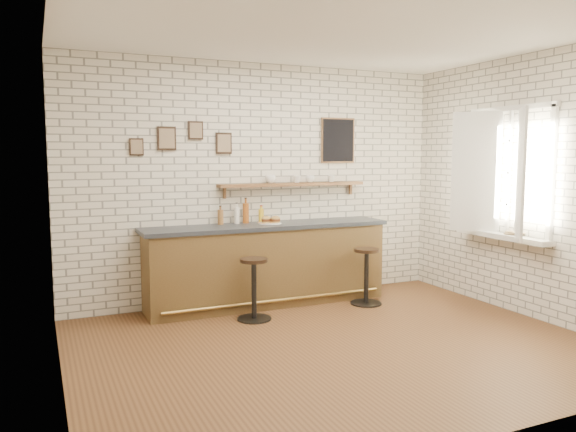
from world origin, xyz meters
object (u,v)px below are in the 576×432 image
bitters_bottle_amber (246,213)px  book_upper (511,233)px  sandwich_plate (270,223)px  shelf_cup_c (310,179)px  book_lower (513,235)px  bitters_bottle_white (237,215)px  bitters_bottle_brown (221,217)px  ciabatta_sandwich (271,219)px  shelf_cup_d (331,179)px  condiment_bottle_yellow (261,215)px  shelf_cup_a (271,179)px  shelf_cup_b (297,179)px  bar_stool_right (366,274)px  bar_stool_left (254,287)px  bar_counter (268,264)px

bitters_bottle_amber → book_upper: (2.63, -1.74, -0.18)m
sandwich_plate → shelf_cup_c: (0.65, 0.19, 0.53)m
book_lower → bitters_bottle_white: bearing=122.1°
bitters_bottle_amber → shelf_cup_c: (0.90, 0.01, 0.41)m
sandwich_plate → book_lower: (2.38, -1.59, -0.08)m
shelf_cup_c → bitters_bottle_brown: bearing=115.0°
ciabatta_sandwich → shelf_cup_d: (0.95, 0.19, 0.48)m
condiment_bottle_yellow → sandwich_plate: bearing=-74.9°
sandwich_plate → shelf_cup_a: size_ratio=2.15×
shelf_cup_a → shelf_cup_b: 0.37m
bitters_bottle_white → shelf_cup_b: shelf_cup_b is taller
sandwich_plate → shelf_cup_c: size_ratio=2.44×
bar_stool_right → shelf_cup_d: (-0.12, 0.71, 1.17)m
sandwich_plate → bar_stool_left: (-0.43, -0.57, -0.64)m
shelf_cup_b → bar_counter: bearing=144.3°
sandwich_plate → book_upper: sandwich_plate is taller
bitters_bottle_white → condiment_bottle_yellow: 0.33m
book_upper → shelf_cup_d: bearing=133.4°
sandwich_plate → bitters_bottle_white: size_ratio=1.07×
shelf_cup_c → bitters_bottle_white: bearing=115.1°
bitters_bottle_amber → book_lower: bitters_bottle_amber is taller
bar_stool_right → book_upper: (1.30, -1.04, 0.58)m
bar_stool_right → shelf_cup_c: size_ratio=6.11×
sandwich_plate → book_upper: size_ratio=1.40×
book_lower → bitters_bottle_brown: bearing=124.0°
shelf_cup_d → book_upper: 2.33m
bar_stool_right → shelf_cup_c: bearing=121.5°
bar_counter → shelf_cup_c: shelf_cup_c is taller
bitters_bottle_brown → bitters_bottle_white: bitters_bottle_white is taller
bar_counter → condiment_bottle_yellow: condiment_bottle_yellow is taller
bar_counter → shelf_cup_d: 1.46m
sandwich_plate → shelf_cup_d: (0.96, 0.19, 0.53)m
book_upper → condiment_bottle_yellow: bearing=148.8°
bitters_bottle_amber → bar_stool_right: bitters_bottle_amber is taller
bar_counter → condiment_bottle_yellow: bearing=91.7°
bar_stool_left → shelf_cup_c: shelf_cup_c is taller
bitters_bottle_white → shelf_cup_a: (0.46, 0.01, 0.43)m
bar_counter → book_lower: bar_counter is taller
shelf_cup_c → book_upper: (1.73, -1.75, -0.59)m
condiment_bottle_yellow → bar_stool_left: size_ratio=0.31×
bar_stool_left → shelf_cup_d: 1.97m
bitters_bottle_brown → book_lower: size_ratio=1.12×
sandwich_plate → ciabatta_sandwich: (0.01, 0.00, 0.05)m
shelf_cup_d → bar_stool_left: bearing=-144.7°
book_lower → bar_stool_right: bearing=115.3°
sandwich_plate → shelf_cup_c: 0.86m
book_lower → bar_stool_left: bearing=134.9°
bitters_bottle_white → bitters_bottle_amber: bitters_bottle_amber is taller
bar_counter → book_upper: (2.42, -1.55, 0.45)m
ciabatta_sandwich → shelf_cup_c: (0.64, 0.19, 0.48)m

